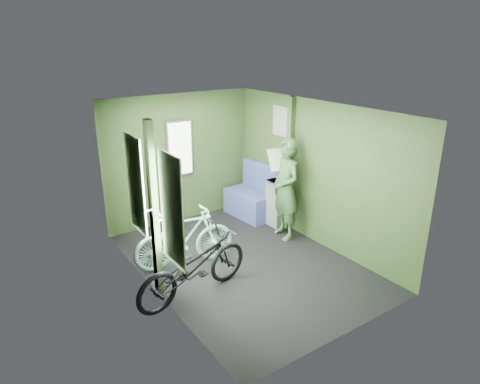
# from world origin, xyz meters

# --- Properties ---
(room) EXTENTS (4.00, 4.02, 2.31)m
(room) POSITION_xyz_m (-0.04, 0.04, 1.44)
(room) COLOR black
(room) RESTS_ON ground
(bicycle_black) EXTENTS (1.78, 0.92, 0.93)m
(bicycle_black) POSITION_xyz_m (-1.03, -0.36, 0.00)
(bicycle_black) COLOR black
(bicycle_black) RESTS_ON ground
(bicycle_mint) EXTENTS (1.56, 0.71, 0.92)m
(bicycle_mint) POSITION_xyz_m (-0.76, 0.41, 0.00)
(bicycle_mint) COLOR #97E5D7
(bicycle_mint) RESTS_ON ground
(passenger) EXTENTS (0.51, 0.76, 1.69)m
(passenger) POSITION_xyz_m (1.09, 0.36, 0.85)
(passenger) COLOR #385A31
(passenger) RESTS_ON ground
(waste_box) EXTENTS (0.25, 0.35, 0.84)m
(waste_box) POSITION_xyz_m (1.26, 0.80, 0.42)
(waste_box) COLOR gray
(waste_box) RESTS_ON ground
(bench_seat) EXTENTS (0.61, 1.00, 1.01)m
(bench_seat) POSITION_xyz_m (1.15, 1.42, 0.30)
(bench_seat) COLOR navy
(bench_seat) RESTS_ON ground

